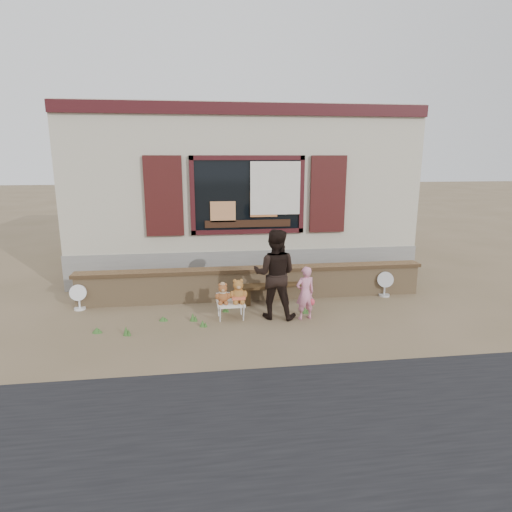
{
  "coord_description": "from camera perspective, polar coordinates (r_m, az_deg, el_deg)",
  "views": [
    {
      "loc": [
        -1.06,
        -7.37,
        2.88
      ],
      "look_at": [
        0.0,
        0.6,
        1.0
      ],
      "focal_mm": 30.0,
      "sensor_mm": 36.0,
      "label": 1
    }
  ],
  "objects": [
    {
      "name": "folding_chair",
      "position": [
        7.79,
        -3.39,
        -6.38
      ],
      "size": [
        0.51,
        0.45,
        0.3
      ],
      "rotation": [
        0.0,
        0.0,
        0.03
      ],
      "color": "white",
      "rests_on": "ground"
    },
    {
      "name": "teddy_bear_left",
      "position": [
        7.71,
        -4.45,
        -4.93
      ],
      "size": [
        0.28,
        0.24,
        0.37
      ],
      "primitive_type": null,
      "rotation": [
        0.0,
        0.0,
        0.03
      ],
      "color": "brown",
      "rests_on": "folding_chair"
    },
    {
      "name": "brick_wall",
      "position": [
        8.81,
        -0.35,
        -3.59
      ],
      "size": [
        7.1,
        0.36,
        0.67
      ],
      "color": "tan",
      "rests_on": "ground"
    },
    {
      "name": "fan_right",
      "position": [
        9.39,
        16.8,
        -3.57
      ],
      "size": [
        0.35,
        0.23,
        0.54
      ],
      "rotation": [
        0.0,
        0.0,
        -0.28
      ],
      "color": "silver",
      "rests_on": "ground"
    },
    {
      "name": "grass_tufts",
      "position": [
        7.74,
        -8.73,
        -8.41
      ],
      "size": [
        3.83,
        0.99,
        0.16
      ],
      "color": "#386428",
      "rests_on": "ground"
    },
    {
      "name": "fan_left",
      "position": [
        8.89,
        -22.55,
        -5.06
      ],
      "size": [
        0.32,
        0.21,
        0.51
      ],
      "rotation": [
        0.0,
        0.0,
        0.07
      ],
      "color": "white",
      "rests_on": "ground"
    },
    {
      "name": "adult",
      "position": [
        7.69,
        2.53,
        -2.42
      ],
      "size": [
        0.94,
        0.83,
        1.63
      ],
      "primitive_type": "imported",
      "rotation": [
        0.0,
        0.0,
        2.83
      ],
      "color": "black",
      "rests_on": "ground"
    },
    {
      "name": "child",
      "position": [
        7.74,
        6.57,
        -4.92
      ],
      "size": [
        0.4,
        0.3,
        0.98
      ],
      "primitive_type": "imported",
      "rotation": [
        0.0,
        0.0,
        3.34
      ],
      "color": "pink",
      "rests_on": "ground"
    },
    {
      "name": "teddy_bear_right",
      "position": [
        7.73,
        -2.38,
        -4.59
      ],
      "size": [
        0.33,
        0.29,
        0.44
      ],
      "primitive_type": null,
      "rotation": [
        0.0,
        0.0,
        0.03
      ],
      "color": "brown",
      "rests_on": "folding_chair"
    },
    {
      "name": "ground",
      "position": [
        7.98,
        0.58,
        -7.99
      ],
      "size": [
        80.0,
        80.0,
        0.0
      ],
      "primitive_type": "plane",
      "color": "brown",
      "rests_on": "ground"
    },
    {
      "name": "bench",
      "position": [
        8.7,
        2.75,
        -4.26
      ],
      "size": [
        1.51,
        0.59,
        0.38
      ],
      "rotation": [
        0.0,
        0.0,
        0.19
      ],
      "color": "#382613",
      "rests_on": "ground"
    },
    {
      "name": "shopfront",
      "position": [
        11.94,
        -2.5,
        8.91
      ],
      "size": [
        8.04,
        5.13,
        4.0
      ],
      "color": "#C1B89C",
      "rests_on": "ground"
    }
  ]
}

